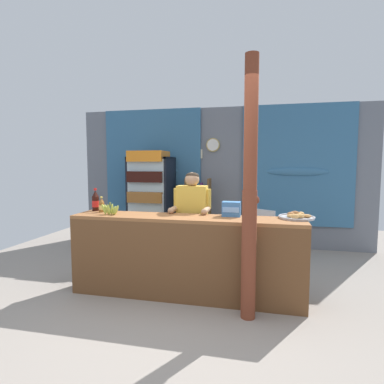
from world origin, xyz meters
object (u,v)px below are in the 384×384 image
Objects in this scene: timber_post at (250,196)px; plastic_lawn_chair at (268,230)px; drink_fridge at (151,195)px; soda_bottle_cola at (95,201)px; stall_counter at (183,251)px; pastry_tray at (297,217)px; banana_bunch at (110,210)px; shopkeeper at (192,214)px; snack_box_biscuit at (231,209)px; bottle_shelf_rack at (198,212)px; soda_bottle_iced_tea at (102,205)px.

timber_post is 2.32m from plastic_lawn_chair.
soda_bottle_cola is at bearing -93.37° from drink_fridge.
stall_counter is 2.13m from plastic_lawn_chair.
soda_bottle_cola is 2.60m from pastry_tray.
drink_fridge is at bearing 86.63° from soda_bottle_cola.
soda_bottle_cola is at bearing -145.41° from plastic_lawn_chair.
banana_bunch reaches higher than stall_counter.
stall_counter is 1.04× the size of timber_post.
shopkeeper is 1.34m from pastry_tray.
shopkeeper is 6.93× the size of snack_box_biscuit.
pastry_tray is at bearing -79.74° from plastic_lawn_chair.
bottle_shelf_rack is (-0.31, 2.37, 0.10)m from stall_counter.
drink_fridge is 0.97m from bottle_shelf_rack.
soda_bottle_iced_tea is (-1.14, -0.34, 0.13)m from shopkeeper.
pastry_tray is at bearing -11.86° from shopkeeper.
bottle_shelf_rack reaches higher than soda_bottle_cola.
snack_box_biscuit is 0.53× the size of pastry_tray.
bottle_shelf_rack is 4.94× the size of banana_bunch.
pastry_tray is (1.61, -2.11, 0.32)m from bottle_shelf_rack.
bottle_shelf_rack is at bearing 112.22° from timber_post.
shopkeeper reaches higher than stall_counter.
bottle_shelf_rack is at bearing 68.62° from soda_bottle_iced_tea.
soda_bottle_cola is 1.13× the size of banana_bunch.
shopkeeper reaches higher than plastic_lawn_chair.
snack_box_biscuit is 1.51m from banana_bunch.
drink_fridge is at bearing 126.23° from shopkeeper.
snack_box_biscuit is (-0.47, -1.63, 0.58)m from plastic_lawn_chair.
soda_bottle_iced_tea is at bearing -89.10° from drink_fridge.
pastry_tray is 2.26m from banana_bunch.
stall_counter is at bearing -12.52° from soda_bottle_cola.
bottle_shelf_rack is 4.37× the size of soda_bottle_cola.
soda_bottle_iced_tea is 1.70m from snack_box_biscuit.
drink_fridge is 1.94m from soda_bottle_iced_tea.
timber_post is 1.19m from shopkeeper.
bottle_shelf_rack is 0.89× the size of shopkeeper.
banana_bunch is at bearing -174.62° from pastry_tray.
pastry_tray is (2.46, 0.06, -0.06)m from soda_bottle_iced_tea.
drink_fridge is at bearing 173.18° from plastic_lawn_chair.
drink_fridge is at bearing 142.93° from pastry_tray.
plastic_lawn_chair is at bearing 52.76° from shopkeeper.
soda_bottle_cola is at bearing 178.81° from snack_box_biscuit.
soda_bottle_iced_tea is (-1.94, 0.48, -0.22)m from timber_post.
timber_post is 9.97× the size of banana_bunch.
bottle_shelf_rack is 6.15× the size of snack_box_biscuit.
banana_bunch is (-0.94, -0.49, 0.10)m from shopkeeper.
soda_bottle_iced_tea is at bearing -33.06° from soda_bottle_cola.
soda_bottle_cola is 1.84m from snack_box_biscuit.
plastic_lawn_chair is at bearing -6.82° from drink_fridge.
drink_fridge is 9.00× the size of soda_bottle_iced_tea.
stall_counter is 6.81× the size of pastry_tray.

